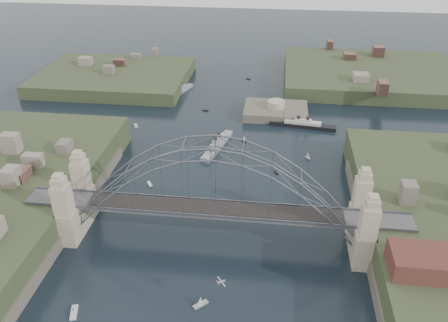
% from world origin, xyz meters
% --- Properties ---
extents(ground, '(500.00, 500.00, 0.00)m').
position_xyz_m(ground, '(0.00, 0.00, 0.00)').
color(ground, black).
rests_on(ground, ground).
extents(bridge, '(84.00, 13.80, 24.60)m').
position_xyz_m(bridge, '(0.00, 0.00, 12.32)').
color(bridge, '#515154').
rests_on(bridge, ground).
extents(headland_nw, '(60.00, 45.00, 9.00)m').
position_xyz_m(headland_nw, '(-55.00, 95.00, 0.50)').
color(headland_nw, '#343F23').
rests_on(headland_nw, ground).
extents(headland_ne, '(70.00, 55.00, 9.50)m').
position_xyz_m(headland_ne, '(50.00, 110.00, 0.75)').
color(headland_ne, '#343F23').
rests_on(headland_ne, ground).
extents(fort_island, '(22.00, 16.00, 9.40)m').
position_xyz_m(fort_island, '(12.00, 70.00, -0.34)').
color(fort_island, '#575045').
rests_on(fort_island, ground).
extents(wharf_shed, '(20.00, 8.00, 4.00)m').
position_xyz_m(wharf_shed, '(44.00, -14.00, 10.00)').
color(wharf_shed, '#592D26').
rests_on(wharf_shed, shore_east).
extents(naval_cruiser_near, '(7.51, 20.00, 5.99)m').
position_xyz_m(naval_cruiser_near, '(-5.12, 43.36, 0.93)').
color(naval_cruiser_near, '#979C9F').
rests_on(naval_cruiser_near, ground).
extents(naval_cruiser_far, '(7.14, 15.00, 5.13)m').
position_xyz_m(naval_cruiser_far, '(-25.47, 87.78, 0.80)').
color(naval_cruiser_far, '#979C9F').
rests_on(naval_cruiser_far, ground).
extents(ocean_liner, '(22.20, 5.73, 5.40)m').
position_xyz_m(ocean_liner, '(21.21, 61.35, 0.84)').
color(ocean_liner, black).
rests_on(ocean_liner, ground).
extents(aeroplane, '(1.87, 2.46, 0.42)m').
position_xyz_m(aeroplane, '(4.07, -20.37, 7.16)').
color(aeroplane, '#A6A9AE').
extents(small_boat_a, '(2.05, 2.62, 0.45)m').
position_xyz_m(small_boat_a, '(-20.37, 20.32, 0.15)').
color(small_boat_a, silver).
rests_on(small_boat_a, ground).
extents(small_boat_b, '(1.43, 1.93, 0.45)m').
position_xyz_m(small_boat_b, '(13.28, 30.37, 0.15)').
color(small_boat_b, silver).
rests_on(small_boat_b, ground).
extents(small_boat_c, '(2.89, 2.78, 2.38)m').
position_xyz_m(small_boat_c, '(0.10, -19.60, 0.75)').
color(small_boat_c, silver).
rests_on(small_boat_c, ground).
extents(small_boat_d, '(1.59, 1.94, 2.38)m').
position_xyz_m(small_boat_d, '(22.19, 39.87, 0.96)').
color(small_boat_d, silver).
rests_on(small_boat_d, ground).
extents(small_boat_e, '(2.44, 3.49, 0.45)m').
position_xyz_m(small_boat_e, '(-34.31, 55.14, 0.15)').
color(small_boat_e, silver).
rests_on(small_boat_e, ground).
extents(small_boat_f, '(1.61, 1.50, 2.38)m').
position_xyz_m(small_boat_f, '(2.69, 48.28, 1.02)').
color(small_boat_f, silver).
rests_on(small_boat_f, ground).
extents(small_boat_h, '(2.16, 0.98, 0.45)m').
position_xyz_m(small_boat_h, '(-13.17, 70.81, 0.15)').
color(small_boat_h, silver).
rests_on(small_boat_h, ground).
extents(small_boat_i, '(2.74, 1.19, 1.43)m').
position_xyz_m(small_boat_i, '(32.86, 13.60, 0.28)').
color(small_boat_i, silver).
rests_on(small_boat_i, ground).
extents(small_boat_j, '(2.04, 3.69, 1.43)m').
position_xyz_m(small_boat_j, '(-22.77, -24.31, 0.28)').
color(small_boat_j, silver).
rests_on(small_boat_j, ground).
extents(small_boat_k, '(1.84, 1.14, 0.45)m').
position_xyz_m(small_boat_k, '(-0.30, 105.99, 0.15)').
color(small_boat_k, silver).
rests_on(small_boat_k, ground).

